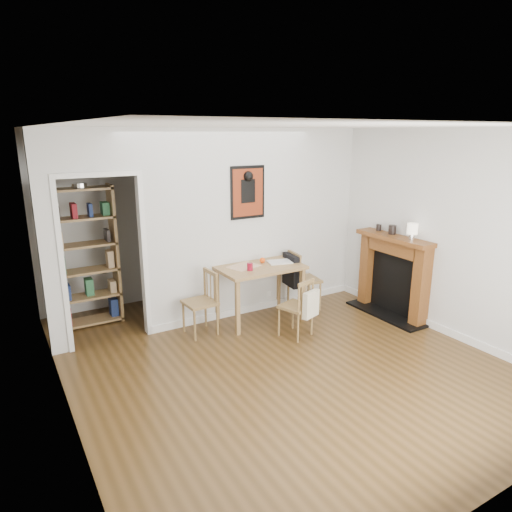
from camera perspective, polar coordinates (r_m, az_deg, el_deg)
ground at (r=5.49m, az=2.37°, el=-12.42°), size 5.20×5.20×0.00m
room_shell at (r=6.20m, az=-3.50°, el=3.61°), size 5.20×5.20×5.20m
dining_table at (r=6.25m, az=0.46°, el=-2.06°), size 1.15×0.73×0.78m
chair_left at (r=5.93m, az=-7.03°, el=-5.89°), size 0.44×0.44×0.84m
chair_right at (r=6.71m, az=5.91°, el=-2.93°), size 0.55×0.50×0.89m
chair_front at (r=5.86m, az=5.09°, el=-6.35°), size 0.49×0.52×0.78m
bookshelf at (r=6.45m, az=-20.44°, el=-0.24°), size 0.79×0.32×1.88m
fireplace at (r=6.75m, az=16.82°, el=-2.03°), size 0.45×1.25×1.16m
red_glass at (r=6.00m, az=-0.77°, el=-1.35°), size 0.08×0.08×0.10m
orange_fruit at (r=6.34m, az=0.81°, el=-0.54°), size 0.08×0.08×0.08m
placemat at (r=6.19m, az=-1.52°, el=-1.30°), size 0.48×0.41×0.00m
notebook at (r=6.38m, az=2.95°, el=-0.74°), size 0.37×0.31×0.02m
mantel_lamp at (r=6.37m, az=18.96°, el=3.12°), size 0.14×0.14×0.22m
ceramic_jar_a at (r=6.67m, az=16.68°, el=3.17°), size 0.11×0.11×0.13m
ceramic_jar_b at (r=6.85m, az=15.09°, el=3.46°), size 0.08×0.08×0.09m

